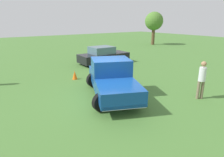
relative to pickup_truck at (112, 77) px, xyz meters
The scene contains 6 objects.
ground_plane 1.03m from the pickup_truck, 15.36° to the left, with size 80.00×80.00×0.00m, color #477533.
pickup_truck is the anchor object (origin of this frame).
sedan_near 7.47m from the pickup_truck, 119.53° to the right, with size 4.37×1.81×1.46m.
person_visitor 4.26m from the pickup_truck, 138.47° to the left, with size 0.44×0.44×1.83m.
tree_back_left 21.73m from the pickup_truck, 141.95° to the right, with size 2.67×2.67×4.80m.
traffic_cone 3.62m from the pickup_truck, 83.88° to the right, with size 0.32×0.32×0.55m, color orange.
Camera 1 is at (4.81, 7.34, 3.64)m, focal length 30.89 mm.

